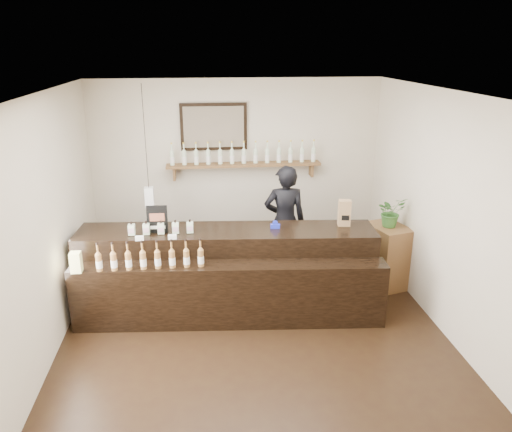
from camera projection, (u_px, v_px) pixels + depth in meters
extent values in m
plane|color=black|center=(254.00, 331.00, 6.02)|extent=(5.00, 5.00, 0.00)
plane|color=beige|center=(237.00, 169.00, 7.91)|extent=(4.50, 0.00, 4.50)
plane|color=beige|center=(296.00, 352.00, 3.22)|extent=(4.50, 0.00, 4.50)
plane|color=beige|center=(45.00, 230.00, 5.33)|extent=(0.00, 5.00, 5.00)
plane|color=beige|center=(446.00, 215.00, 5.80)|extent=(0.00, 5.00, 5.00)
plane|color=white|center=(254.00, 93.00, 5.10)|extent=(5.00, 5.00, 0.00)
cube|color=brown|center=(244.00, 164.00, 7.77)|extent=(2.40, 0.25, 0.04)
cube|color=brown|center=(174.00, 173.00, 7.72)|extent=(0.04, 0.20, 0.20)
cube|color=brown|center=(311.00, 170.00, 7.95)|extent=(0.04, 0.20, 0.20)
cube|color=black|center=(214.00, 127.00, 7.62)|extent=(1.02, 0.04, 0.72)
cube|color=#473A2E|center=(214.00, 127.00, 7.60)|extent=(0.92, 0.01, 0.62)
cube|color=white|center=(149.00, 197.00, 6.98)|extent=(0.12, 0.12, 0.28)
cylinder|color=black|center=(145.00, 137.00, 6.70)|extent=(0.01, 0.01, 1.41)
cylinder|color=silver|center=(172.00, 159.00, 7.61)|extent=(0.07, 0.07, 0.20)
cone|color=silver|center=(172.00, 150.00, 7.57)|extent=(0.07, 0.07, 0.05)
cylinder|color=silver|center=(171.00, 146.00, 7.55)|extent=(0.02, 0.02, 0.07)
cylinder|color=gold|center=(171.00, 143.00, 7.53)|extent=(0.03, 0.03, 0.02)
cylinder|color=white|center=(172.00, 160.00, 7.62)|extent=(0.07, 0.07, 0.09)
cylinder|color=silver|center=(184.00, 158.00, 7.63)|extent=(0.07, 0.07, 0.20)
cone|color=silver|center=(184.00, 150.00, 7.59)|extent=(0.07, 0.07, 0.05)
cylinder|color=silver|center=(184.00, 146.00, 7.57)|extent=(0.02, 0.02, 0.07)
cylinder|color=gold|center=(184.00, 143.00, 7.55)|extent=(0.03, 0.03, 0.02)
cylinder|color=white|center=(184.00, 160.00, 7.64)|extent=(0.07, 0.07, 0.09)
cylinder|color=silver|center=(196.00, 158.00, 7.65)|extent=(0.07, 0.07, 0.20)
cone|color=silver|center=(196.00, 150.00, 7.61)|extent=(0.07, 0.07, 0.05)
cylinder|color=silver|center=(196.00, 146.00, 7.59)|extent=(0.02, 0.02, 0.07)
cylinder|color=gold|center=(196.00, 143.00, 7.57)|extent=(0.03, 0.03, 0.02)
cylinder|color=white|center=(196.00, 159.00, 7.66)|extent=(0.07, 0.07, 0.09)
cylinder|color=silver|center=(208.00, 158.00, 7.67)|extent=(0.07, 0.07, 0.20)
cone|color=silver|center=(208.00, 149.00, 7.63)|extent=(0.07, 0.07, 0.05)
cylinder|color=silver|center=(208.00, 146.00, 7.61)|extent=(0.02, 0.02, 0.07)
cylinder|color=gold|center=(208.00, 143.00, 7.59)|extent=(0.03, 0.03, 0.02)
cylinder|color=white|center=(208.00, 159.00, 7.67)|extent=(0.07, 0.07, 0.09)
cylinder|color=silver|center=(220.00, 157.00, 7.69)|extent=(0.07, 0.07, 0.20)
cone|color=silver|center=(220.00, 149.00, 7.65)|extent=(0.07, 0.07, 0.05)
cylinder|color=silver|center=(220.00, 145.00, 7.63)|extent=(0.02, 0.02, 0.07)
cylinder|color=gold|center=(220.00, 142.00, 7.61)|extent=(0.03, 0.03, 0.02)
cylinder|color=white|center=(220.00, 159.00, 7.69)|extent=(0.07, 0.07, 0.09)
cylinder|color=silver|center=(232.00, 157.00, 7.71)|extent=(0.07, 0.07, 0.20)
cone|color=silver|center=(232.00, 149.00, 7.67)|extent=(0.07, 0.07, 0.05)
cylinder|color=silver|center=(232.00, 145.00, 7.65)|extent=(0.02, 0.02, 0.07)
cylinder|color=gold|center=(232.00, 142.00, 7.63)|extent=(0.03, 0.03, 0.02)
cylinder|color=white|center=(232.00, 158.00, 7.71)|extent=(0.07, 0.07, 0.09)
cylinder|color=silver|center=(244.00, 157.00, 7.73)|extent=(0.07, 0.07, 0.20)
cone|color=silver|center=(244.00, 149.00, 7.68)|extent=(0.07, 0.07, 0.05)
cylinder|color=silver|center=(244.00, 145.00, 7.67)|extent=(0.02, 0.02, 0.07)
cylinder|color=gold|center=(244.00, 142.00, 7.65)|extent=(0.03, 0.03, 0.02)
cylinder|color=white|center=(244.00, 158.00, 7.73)|extent=(0.07, 0.07, 0.09)
cylinder|color=silver|center=(256.00, 157.00, 7.75)|extent=(0.07, 0.07, 0.20)
cone|color=silver|center=(256.00, 148.00, 7.70)|extent=(0.07, 0.07, 0.05)
cylinder|color=silver|center=(256.00, 145.00, 7.68)|extent=(0.02, 0.02, 0.07)
cylinder|color=gold|center=(256.00, 142.00, 7.67)|extent=(0.03, 0.03, 0.02)
cylinder|color=white|center=(256.00, 158.00, 7.75)|extent=(0.07, 0.07, 0.09)
cylinder|color=silver|center=(267.00, 156.00, 7.76)|extent=(0.07, 0.07, 0.20)
cone|color=silver|center=(267.00, 148.00, 7.72)|extent=(0.07, 0.07, 0.05)
cylinder|color=silver|center=(267.00, 144.00, 7.70)|extent=(0.02, 0.02, 0.07)
cylinder|color=gold|center=(267.00, 141.00, 7.69)|extent=(0.03, 0.03, 0.02)
cylinder|color=white|center=(267.00, 158.00, 7.77)|extent=(0.07, 0.07, 0.09)
cylinder|color=silver|center=(279.00, 156.00, 7.78)|extent=(0.07, 0.07, 0.20)
cone|color=silver|center=(279.00, 148.00, 7.74)|extent=(0.07, 0.07, 0.05)
cylinder|color=silver|center=(279.00, 144.00, 7.72)|extent=(0.02, 0.02, 0.07)
cylinder|color=gold|center=(279.00, 141.00, 7.71)|extent=(0.03, 0.03, 0.02)
cylinder|color=white|center=(279.00, 157.00, 7.79)|extent=(0.07, 0.07, 0.09)
cylinder|color=silver|center=(290.00, 156.00, 7.80)|extent=(0.07, 0.07, 0.20)
cone|color=silver|center=(291.00, 148.00, 7.76)|extent=(0.07, 0.07, 0.05)
cylinder|color=silver|center=(291.00, 144.00, 7.74)|extent=(0.02, 0.02, 0.07)
cylinder|color=gold|center=(291.00, 141.00, 7.73)|extent=(0.03, 0.03, 0.02)
cylinder|color=white|center=(290.00, 157.00, 7.81)|extent=(0.07, 0.07, 0.09)
cylinder|color=silver|center=(302.00, 155.00, 7.82)|extent=(0.07, 0.07, 0.20)
cone|color=silver|center=(302.00, 147.00, 7.78)|extent=(0.07, 0.07, 0.05)
cylinder|color=silver|center=(302.00, 144.00, 7.76)|extent=(0.02, 0.02, 0.07)
cylinder|color=gold|center=(302.00, 141.00, 7.75)|extent=(0.03, 0.03, 0.02)
cylinder|color=white|center=(302.00, 157.00, 7.83)|extent=(0.07, 0.07, 0.09)
cylinder|color=silver|center=(313.00, 155.00, 7.84)|extent=(0.07, 0.07, 0.20)
cone|color=silver|center=(314.00, 147.00, 7.80)|extent=(0.07, 0.07, 0.05)
cylinder|color=silver|center=(314.00, 143.00, 7.78)|extent=(0.02, 0.02, 0.07)
cylinder|color=gold|center=(314.00, 140.00, 7.77)|extent=(0.03, 0.03, 0.02)
cylinder|color=white|center=(313.00, 156.00, 7.85)|extent=(0.07, 0.07, 0.09)
cube|color=black|center=(227.00, 268.00, 6.48)|extent=(3.81, 0.97, 1.05)
cube|color=black|center=(230.00, 295.00, 6.05)|extent=(3.79, 0.63, 0.80)
cube|color=white|center=(139.00, 238.00, 5.96)|extent=(0.10, 0.04, 0.05)
cube|color=white|center=(172.00, 237.00, 6.00)|extent=(0.10, 0.04, 0.05)
cube|color=#F3F696|center=(77.00, 267.00, 5.71)|extent=(0.12, 0.12, 0.12)
cube|color=#F3F696|center=(75.00, 257.00, 5.68)|extent=(0.12, 0.12, 0.12)
cube|color=silver|center=(132.00, 230.00, 6.11)|extent=(0.08, 0.08, 0.13)
cube|color=#CFA1B0|center=(131.00, 231.00, 6.06)|extent=(0.07, 0.00, 0.06)
cylinder|color=black|center=(131.00, 223.00, 6.08)|extent=(0.02, 0.02, 0.03)
cube|color=silver|center=(146.00, 229.00, 6.12)|extent=(0.08, 0.08, 0.13)
cube|color=#CFA1B0|center=(146.00, 230.00, 6.08)|extent=(0.07, 0.00, 0.06)
cylinder|color=black|center=(146.00, 222.00, 6.10)|extent=(0.02, 0.02, 0.03)
cube|color=silver|center=(161.00, 228.00, 6.14)|extent=(0.08, 0.08, 0.13)
cube|color=#CFA1B0|center=(161.00, 230.00, 6.10)|extent=(0.07, 0.00, 0.06)
cylinder|color=black|center=(161.00, 222.00, 6.11)|extent=(0.02, 0.02, 0.03)
cube|color=silver|center=(176.00, 228.00, 6.16)|extent=(0.08, 0.08, 0.13)
cube|color=#CFA1B0|center=(175.00, 229.00, 6.12)|extent=(0.07, 0.00, 0.06)
cylinder|color=black|center=(175.00, 221.00, 6.13)|extent=(0.02, 0.02, 0.03)
cube|color=silver|center=(190.00, 227.00, 6.18)|extent=(0.08, 0.08, 0.13)
cube|color=#CFA1B0|center=(190.00, 229.00, 6.13)|extent=(0.07, 0.00, 0.06)
cylinder|color=black|center=(190.00, 221.00, 6.15)|extent=(0.02, 0.02, 0.03)
cylinder|color=olive|center=(99.00, 263.00, 5.73)|extent=(0.07, 0.07, 0.20)
cone|color=olive|center=(98.00, 252.00, 5.69)|extent=(0.07, 0.07, 0.05)
cylinder|color=olive|center=(97.00, 248.00, 5.67)|extent=(0.02, 0.02, 0.07)
cylinder|color=black|center=(97.00, 244.00, 5.65)|extent=(0.03, 0.03, 0.02)
cylinder|color=white|center=(99.00, 264.00, 5.73)|extent=(0.07, 0.07, 0.09)
cylinder|color=olive|center=(114.00, 262.00, 5.75)|extent=(0.07, 0.07, 0.20)
cone|color=olive|center=(113.00, 252.00, 5.70)|extent=(0.07, 0.07, 0.05)
cylinder|color=olive|center=(112.00, 247.00, 5.68)|extent=(0.02, 0.02, 0.07)
cylinder|color=black|center=(112.00, 243.00, 5.67)|extent=(0.03, 0.03, 0.02)
cylinder|color=white|center=(114.00, 264.00, 5.75)|extent=(0.07, 0.07, 0.09)
cylinder|color=olive|center=(129.00, 261.00, 5.76)|extent=(0.07, 0.07, 0.20)
cone|color=olive|center=(128.00, 251.00, 5.72)|extent=(0.07, 0.07, 0.05)
cylinder|color=olive|center=(127.00, 246.00, 5.70)|extent=(0.02, 0.02, 0.07)
cylinder|color=black|center=(127.00, 243.00, 5.69)|extent=(0.03, 0.03, 0.02)
cylinder|color=white|center=(129.00, 263.00, 5.77)|extent=(0.07, 0.07, 0.09)
cylinder|color=olive|center=(143.00, 261.00, 5.78)|extent=(0.07, 0.07, 0.20)
cone|color=olive|center=(142.00, 251.00, 5.74)|extent=(0.07, 0.07, 0.05)
cylinder|color=olive|center=(142.00, 246.00, 5.72)|extent=(0.02, 0.02, 0.07)
cylinder|color=black|center=(142.00, 242.00, 5.70)|extent=(0.03, 0.03, 0.02)
cylinder|color=white|center=(143.00, 262.00, 5.79)|extent=(0.07, 0.07, 0.09)
cylinder|color=olive|center=(158.00, 260.00, 5.80)|extent=(0.07, 0.07, 0.20)
cone|color=olive|center=(157.00, 250.00, 5.76)|extent=(0.07, 0.07, 0.05)
cylinder|color=olive|center=(157.00, 245.00, 5.74)|extent=(0.02, 0.02, 0.07)
cylinder|color=black|center=(156.00, 241.00, 5.72)|extent=(0.03, 0.03, 0.02)
cylinder|color=white|center=(158.00, 262.00, 5.80)|extent=(0.07, 0.07, 0.09)
cylinder|color=olive|center=(172.00, 259.00, 5.82)|extent=(0.07, 0.07, 0.20)
cone|color=olive|center=(172.00, 249.00, 5.77)|extent=(0.07, 0.07, 0.05)
cylinder|color=olive|center=(171.00, 244.00, 5.75)|extent=(0.02, 0.02, 0.07)
cylinder|color=black|center=(171.00, 241.00, 5.74)|extent=(0.03, 0.03, 0.02)
cylinder|color=white|center=(172.00, 261.00, 5.82)|extent=(0.07, 0.07, 0.09)
cylinder|color=olive|center=(187.00, 259.00, 5.83)|extent=(0.07, 0.07, 0.20)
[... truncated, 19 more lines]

